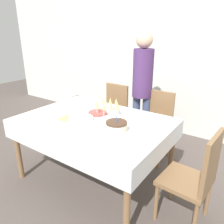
{
  "coord_description": "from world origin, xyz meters",
  "views": [
    {
      "loc": [
        1.46,
        -1.74,
        1.7
      ],
      "look_at": [
        0.22,
        0.05,
        0.9
      ],
      "focal_mm": 35.0,
      "sensor_mm": 36.0,
      "label": 1
    }
  ],
  "objects_px": {
    "birthday_cake": "(116,127)",
    "dining_chair_far_left": "(113,112)",
    "dining_chair_right_end": "(196,176)",
    "champagne_tray": "(108,108)",
    "plate_stack_dessert": "(98,113)",
    "high_chair": "(72,105)",
    "dining_chair_far_right": "(156,123)",
    "plate_stack_main": "(81,119)",
    "person_standing": "(142,82)"
  },
  "relations": [
    {
      "from": "dining_chair_far_left",
      "to": "birthday_cake",
      "type": "xyz_separation_m",
      "value": [
        0.75,
        -1.02,
        0.32
      ]
    },
    {
      "from": "dining_chair_far_left",
      "to": "high_chair",
      "type": "distance_m",
      "value": 0.84
    },
    {
      "from": "plate_stack_dessert",
      "to": "high_chair",
      "type": "relative_size",
      "value": 0.31
    },
    {
      "from": "dining_chair_far_right",
      "to": "dining_chair_right_end",
      "type": "relative_size",
      "value": 1.0
    },
    {
      "from": "plate_stack_main",
      "to": "dining_chair_far_left",
      "type": "bearing_deg",
      "value": 104.7
    },
    {
      "from": "dining_chair_far_left",
      "to": "plate_stack_dessert",
      "type": "bearing_deg",
      "value": -68.52
    },
    {
      "from": "dining_chair_far_right",
      "to": "high_chair",
      "type": "bearing_deg",
      "value": -178.21
    },
    {
      "from": "dining_chair_far_right",
      "to": "high_chair",
      "type": "distance_m",
      "value": 1.56
    },
    {
      "from": "dining_chair_right_end",
      "to": "plate_stack_dessert",
      "type": "relative_size",
      "value": 4.26
    },
    {
      "from": "birthday_cake",
      "to": "person_standing",
      "type": "xyz_separation_m",
      "value": [
        -0.29,
        1.09,
        0.21
      ]
    },
    {
      "from": "dining_chair_right_end",
      "to": "person_standing",
      "type": "xyz_separation_m",
      "value": [
        -1.06,
        0.99,
        0.53
      ]
    },
    {
      "from": "plate_stack_main",
      "to": "high_chair",
      "type": "relative_size",
      "value": 0.39
    },
    {
      "from": "birthday_cake",
      "to": "dining_chair_far_left",
      "type": "bearing_deg",
      "value": 126.26
    },
    {
      "from": "dining_chair_far_left",
      "to": "champagne_tray",
      "type": "height_order",
      "value": "champagne_tray"
    },
    {
      "from": "dining_chair_far_left",
      "to": "person_standing",
      "type": "bearing_deg",
      "value": 9.61
    },
    {
      "from": "birthday_cake",
      "to": "dining_chair_far_right",
      "type": "bearing_deg",
      "value": 91.05
    },
    {
      "from": "dining_chair_far_right",
      "to": "dining_chair_right_end",
      "type": "bearing_deg",
      "value": -49.26
    },
    {
      "from": "dining_chair_far_left",
      "to": "person_standing",
      "type": "relative_size",
      "value": 0.55
    },
    {
      "from": "birthday_cake",
      "to": "high_chair",
      "type": "distance_m",
      "value": 1.88
    },
    {
      "from": "dining_chair_right_end",
      "to": "plate_stack_main",
      "type": "height_order",
      "value": "dining_chair_right_end"
    },
    {
      "from": "dining_chair_far_left",
      "to": "champagne_tray",
      "type": "distance_m",
      "value": 0.87
    },
    {
      "from": "dining_chair_far_left",
      "to": "plate_stack_main",
      "type": "relative_size",
      "value": 3.4
    },
    {
      "from": "dining_chair_right_end",
      "to": "plate_stack_main",
      "type": "bearing_deg",
      "value": -175.72
    },
    {
      "from": "birthday_cake",
      "to": "high_chair",
      "type": "height_order",
      "value": "birthday_cake"
    },
    {
      "from": "dining_chair_right_end",
      "to": "plate_stack_dessert",
      "type": "bearing_deg",
      "value": 172.25
    },
    {
      "from": "dining_chair_far_left",
      "to": "birthday_cake",
      "type": "relative_size",
      "value": 4.46
    },
    {
      "from": "person_standing",
      "to": "high_chair",
      "type": "relative_size",
      "value": 2.41
    },
    {
      "from": "dining_chair_far_left",
      "to": "plate_stack_main",
      "type": "bearing_deg",
      "value": -75.3
    },
    {
      "from": "dining_chair_far_right",
      "to": "champagne_tray",
      "type": "bearing_deg",
      "value": -114.83
    },
    {
      "from": "dining_chair_far_left",
      "to": "plate_stack_dessert",
      "type": "relative_size",
      "value": 4.26
    },
    {
      "from": "champagne_tray",
      "to": "plate_stack_main",
      "type": "xyz_separation_m",
      "value": [
        -0.14,
        -0.32,
        -0.07
      ]
    },
    {
      "from": "dining_chair_right_end",
      "to": "high_chair",
      "type": "distance_m",
      "value": 2.5
    },
    {
      "from": "plate_stack_dessert",
      "to": "person_standing",
      "type": "xyz_separation_m",
      "value": [
        0.16,
        0.82,
        0.25
      ]
    },
    {
      "from": "plate_stack_main",
      "to": "plate_stack_dessert",
      "type": "height_order",
      "value": "plate_stack_main"
    },
    {
      "from": "dining_chair_far_right",
      "to": "dining_chair_right_end",
      "type": "distance_m",
      "value": 1.2
    },
    {
      "from": "dining_chair_far_right",
      "to": "dining_chair_right_end",
      "type": "xyz_separation_m",
      "value": [
        0.78,
        -0.91,
        0.0
      ]
    },
    {
      "from": "person_standing",
      "to": "dining_chair_right_end",
      "type": "bearing_deg",
      "value": -43.01
    },
    {
      "from": "champagne_tray",
      "to": "plate_stack_main",
      "type": "relative_size",
      "value": 1.29
    },
    {
      "from": "high_chair",
      "to": "dining_chair_far_right",
      "type": "bearing_deg",
      "value": 1.79
    },
    {
      "from": "champagne_tray",
      "to": "high_chair",
      "type": "relative_size",
      "value": 0.5
    },
    {
      "from": "dining_chair_far_left",
      "to": "high_chair",
      "type": "height_order",
      "value": "dining_chair_far_left"
    },
    {
      "from": "dining_chair_right_end",
      "to": "champagne_tray",
      "type": "distance_m",
      "value": 1.18
    },
    {
      "from": "dining_chair_right_end",
      "to": "champagne_tray",
      "type": "bearing_deg",
      "value": 168.6
    },
    {
      "from": "dining_chair_right_end",
      "to": "person_standing",
      "type": "distance_m",
      "value": 1.54
    },
    {
      "from": "champagne_tray",
      "to": "person_standing",
      "type": "bearing_deg",
      "value": 86.66
    },
    {
      "from": "dining_chair_far_left",
      "to": "dining_chair_right_end",
      "type": "relative_size",
      "value": 1.0
    },
    {
      "from": "dining_chair_right_end",
      "to": "birthday_cake",
      "type": "distance_m",
      "value": 0.84
    },
    {
      "from": "plate_stack_dessert",
      "to": "person_standing",
      "type": "bearing_deg",
      "value": 79.01
    },
    {
      "from": "champagne_tray",
      "to": "person_standing",
      "type": "relative_size",
      "value": 0.21
    },
    {
      "from": "champagne_tray",
      "to": "person_standing",
      "type": "distance_m",
      "value": 0.79
    }
  ]
}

